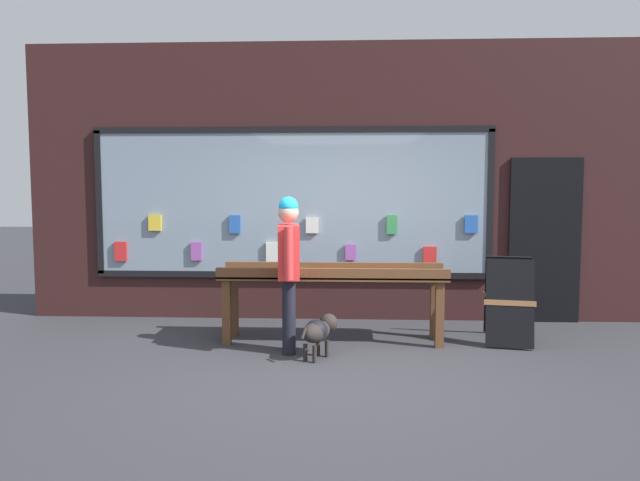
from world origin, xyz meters
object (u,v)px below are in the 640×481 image
at_px(display_table_main, 333,281).
at_px(sandwich_board_sign, 508,299).
at_px(small_dog, 318,330).
at_px(person_browsing, 289,263).

relative_size(display_table_main, sandwich_board_sign, 2.69).
bearing_deg(small_dog, sandwich_board_sign, -41.07).
bearing_deg(display_table_main, small_dog, -100.08).
height_order(display_table_main, sandwich_board_sign, sandwich_board_sign).
xyz_separation_m(display_table_main, sandwich_board_sign, (1.97, 0.10, -0.21)).
xyz_separation_m(display_table_main, person_browsing, (-0.44, -0.49, 0.26)).
distance_m(person_browsing, sandwich_board_sign, 2.53).
relative_size(display_table_main, small_dog, 4.45).
bearing_deg(small_dog, person_browsing, 86.01).
bearing_deg(person_browsing, small_dog, -128.18).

